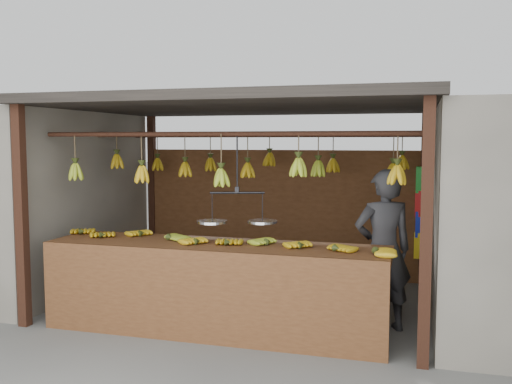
% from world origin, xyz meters
% --- Properties ---
extents(ground, '(80.00, 80.00, 0.00)m').
position_xyz_m(ground, '(0.00, 0.00, 0.00)').
color(ground, '#5B5B57').
extents(stall, '(4.30, 3.30, 2.40)m').
position_xyz_m(stall, '(0.00, 0.33, 1.97)').
color(stall, black).
rests_on(stall, ground).
extents(counter, '(3.46, 0.79, 0.96)m').
position_xyz_m(counter, '(-0.02, -1.23, 0.71)').
color(counter, '#59331A').
rests_on(counter, ground).
extents(hanging_bananas, '(3.61, 2.25, 0.40)m').
position_xyz_m(hanging_bananas, '(-0.00, 0.00, 1.61)').
color(hanging_bananas, '#92A523').
rests_on(hanging_bananas, ground).
extents(balance_scale, '(0.78, 0.45, 0.90)m').
position_xyz_m(balance_scale, '(0.18, -1.00, 1.16)').
color(balance_scale, black).
rests_on(balance_scale, ground).
extents(vendor, '(0.71, 0.61, 1.65)m').
position_xyz_m(vendor, '(1.60, -0.60, 0.83)').
color(vendor, '#262628').
rests_on(vendor, ground).
extents(bag_bundles, '(0.08, 0.26, 1.20)m').
position_xyz_m(bag_bundles, '(1.94, 1.35, 0.98)').
color(bag_bundles, '#199926').
rests_on(bag_bundles, ground).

